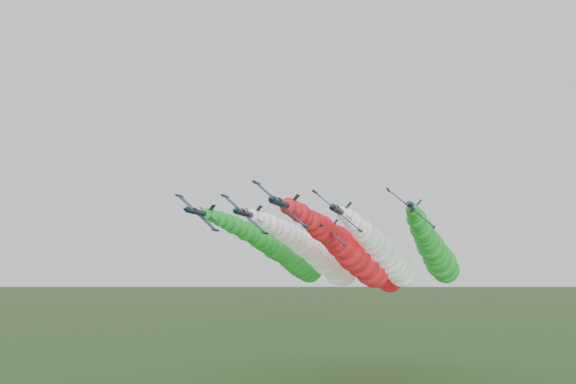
# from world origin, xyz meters

# --- Properties ---
(jet_lead) EXTENTS (12.98, 75.93, 17.26)m
(jet_lead) POSITION_xyz_m (-0.52, 41.45, 29.58)
(jet_lead) COLOR #101D31
(jet_lead) RESTS_ON ground
(jet_inner_left) EXTENTS (13.01, 75.96, 17.29)m
(jet_inner_left) POSITION_xyz_m (-10.52, 54.83, 29.52)
(jet_inner_left) COLOR #101D31
(jet_inner_left) RESTS_ON ground
(jet_inner_right) EXTENTS (13.09, 76.04, 17.37)m
(jet_inner_right) POSITION_xyz_m (5.66, 54.25, 29.50)
(jet_inner_right) COLOR #101D31
(jet_inner_right) RESTS_ON ground
(jet_outer_left) EXTENTS (13.12, 76.06, 17.40)m
(jet_outer_left) POSITION_xyz_m (-21.24, 59.32, 30.41)
(jet_outer_left) COLOR #101D31
(jet_outer_left) RESTS_ON ground
(jet_outer_right) EXTENTS (13.02, 75.97, 17.30)m
(jet_outer_right) POSITION_xyz_m (16.92, 60.46, 30.45)
(jet_outer_right) COLOR #101D31
(jet_outer_right) RESTS_ON ground
(jet_trail) EXTENTS (13.33, 76.27, 17.61)m
(jet_trail) POSITION_xyz_m (1.12, 66.68, 27.77)
(jet_trail) COLOR #101D31
(jet_trail) RESTS_ON ground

